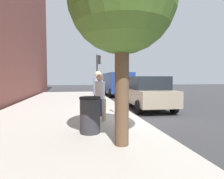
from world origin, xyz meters
The scene contains 10 objects.
ground_plane centered at (0.00, 0.00, 0.00)m, with size 80.00×80.00×0.00m, color #38383A.
sidewalk_slab centered at (0.00, 3.00, 0.07)m, with size 28.00×6.00×0.15m, color #B7B2A8.
parking_meter centered at (0.11, 0.72, 1.17)m, with size 0.36×0.12×1.41m.
pedestrian_at_meter centered at (0.05, 1.54, 1.23)m, with size 0.52×0.40×1.82m.
pedestrian_bystander centered at (-0.88, 1.57, 1.12)m, with size 0.40×0.41×1.67m.
parked_sedan_near centered at (2.03, -1.35, 0.89)m, with size 4.47×2.10×1.77m.
parked_van_far centered at (9.91, -1.35, 1.26)m, with size 5.21×2.14×2.18m.
street_tree centered at (-3.50, 1.38, 3.37)m, with size 2.40×2.40×4.46m.
traffic_signal centered at (9.01, 0.54, 2.58)m, with size 0.24×0.44×3.60m.
trash_bin centered at (-2.42, 2.03, 0.66)m, with size 0.59×0.59×1.01m.
Camera 1 is at (-7.62, 2.37, 1.67)m, focal length 30.24 mm.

